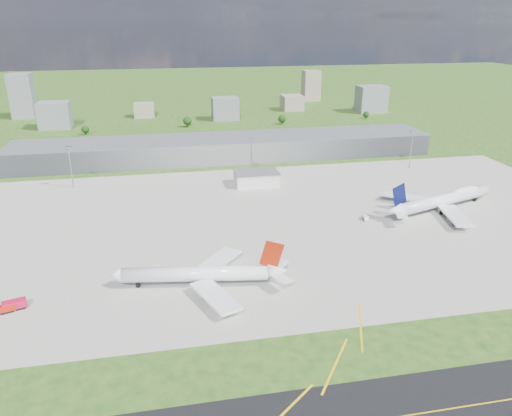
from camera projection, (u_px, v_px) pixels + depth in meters
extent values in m
plane|color=#234816|center=(229.00, 164.00, 352.39)|extent=(1400.00, 1400.00, 0.00)
cube|color=#99968B|center=(279.00, 221.00, 253.54)|extent=(360.00, 190.00, 0.08)
cube|color=slate|center=(225.00, 148.00, 363.41)|extent=(300.00, 42.00, 15.00)
cube|color=silver|center=(256.00, 179.00, 307.01)|extent=(26.00, 16.00, 8.00)
cylinder|color=gray|center=(71.00, 168.00, 297.72)|extent=(0.70, 0.70, 25.00)
cube|color=gray|center=(68.00, 147.00, 293.11)|extent=(3.50, 2.00, 1.20)
cylinder|color=gray|center=(252.00, 159.00, 317.67)|extent=(0.70, 0.70, 25.00)
cube|color=gray|center=(252.00, 139.00, 313.06)|extent=(3.50, 2.00, 1.20)
cylinder|color=gray|center=(411.00, 150.00, 337.63)|extent=(0.70, 0.70, 25.00)
cube|color=gray|center=(413.00, 132.00, 333.01)|extent=(3.50, 2.00, 1.20)
cylinder|color=white|center=(195.00, 274.00, 190.94)|extent=(56.01, 14.29, 5.77)
cone|color=white|center=(115.00, 276.00, 189.78)|extent=(5.64, 6.44, 5.77)
cone|color=white|center=(278.00, 271.00, 191.88)|extent=(8.49, 6.89, 5.77)
cube|color=maroon|center=(190.00, 278.00, 191.51)|extent=(45.56, 9.38, 1.25)
cube|color=white|center=(215.00, 296.00, 179.10)|extent=(17.10, 26.45, 0.87)
cube|color=white|center=(218.00, 261.00, 204.66)|extent=(22.43, 24.90, 0.87)
cube|color=#9F1E08|center=(272.00, 254.00, 189.30)|extent=(9.54, 1.95, 11.62)
cylinder|color=#38383D|center=(210.00, 295.00, 183.03)|extent=(5.70, 3.86, 3.08)
cylinder|color=#38383D|center=(212.00, 269.00, 201.86)|extent=(5.70, 3.86, 3.08)
cube|color=black|center=(210.00, 289.00, 188.60)|extent=(1.70, 1.38, 2.40)
cube|color=black|center=(211.00, 277.00, 196.67)|extent=(1.70, 1.38, 2.40)
cube|color=black|center=(138.00, 284.00, 191.56)|extent=(1.70, 1.38, 2.40)
cylinder|color=white|center=(444.00, 200.00, 267.03)|extent=(62.37, 25.88, 6.36)
cone|color=white|center=(486.00, 189.00, 282.76)|extent=(6.85, 7.64, 6.36)
cone|color=white|center=(394.00, 210.00, 250.30)|extent=(9.78, 8.60, 6.36)
cube|color=#1B3099|center=(446.00, 202.00, 268.67)|extent=(50.33, 18.75, 1.33)
ellipsoid|color=white|center=(465.00, 191.00, 273.91)|extent=(21.31, 12.39, 5.72)
cube|color=white|center=(409.00, 197.00, 276.12)|extent=(27.47, 25.94, 0.92)
cube|color=white|center=(455.00, 215.00, 250.83)|extent=(14.88, 29.88, 0.92)
cube|color=#080D3B|center=(400.00, 195.00, 248.77)|extent=(9.86, 3.68, 12.39)
cylinder|color=#38383D|center=(423.00, 203.00, 273.45)|extent=(6.38, 4.88, 3.28)
cylinder|color=#38383D|center=(401.00, 199.00, 279.07)|extent=(6.38, 4.88, 3.28)
cylinder|color=#38383D|center=(450.00, 214.00, 258.45)|extent=(6.38, 4.88, 3.28)
cylinder|color=#38383D|center=(458.00, 222.00, 247.41)|extent=(6.38, 4.88, 3.28)
cube|color=black|center=(428.00, 207.00, 269.53)|extent=(1.94, 1.68, 2.56)
cube|color=black|center=(442.00, 212.00, 262.03)|extent=(1.94, 1.68, 2.56)
cube|color=black|center=(475.00, 199.00, 280.33)|extent=(1.94, 1.68, 2.56)
cube|color=red|center=(14.00, 304.00, 176.75)|extent=(8.55, 5.23, 3.21)
cube|color=black|center=(15.00, 308.00, 177.32)|extent=(7.44, 5.02, 0.70)
cube|color=#B61D0D|center=(7.00, 308.00, 175.09)|extent=(5.78, 3.75, 2.49)
cube|color=black|center=(7.00, 311.00, 175.54)|extent=(5.05, 3.63, 0.70)
cube|color=yellow|center=(213.00, 266.00, 205.83)|extent=(4.15, 3.58, 1.44)
cube|color=black|center=(213.00, 268.00, 206.09)|extent=(3.73, 3.40, 0.70)
cube|color=white|center=(365.00, 218.00, 254.34)|extent=(2.70, 4.98, 2.09)
cube|color=black|center=(365.00, 219.00, 254.72)|extent=(2.71, 4.29, 0.70)
cube|color=silver|center=(438.00, 204.00, 272.36)|extent=(4.92, 3.16, 2.02)
cube|color=black|center=(438.00, 206.00, 272.72)|extent=(4.29, 3.10, 0.70)
cube|color=slate|center=(55.00, 115.00, 459.92)|extent=(28.00, 22.00, 24.00)
cube|color=gray|center=(144.00, 110.00, 512.84)|extent=(20.00, 18.00, 14.00)
cube|color=slate|center=(225.00, 109.00, 498.46)|extent=(26.00, 20.00, 22.00)
cube|color=gray|center=(292.00, 103.00, 550.65)|extent=(22.00, 24.00, 16.00)
cube|color=slate|center=(371.00, 99.00, 535.55)|extent=(30.00, 22.00, 28.00)
cube|color=slate|center=(22.00, 96.00, 503.97)|extent=(22.00, 20.00, 44.00)
cube|color=gray|center=(311.00, 86.00, 609.20)|extent=(20.00, 18.00, 36.00)
cylinder|color=#382314|center=(86.00, 133.00, 437.12)|extent=(0.70, 0.70, 3.00)
sphere|color=black|center=(85.00, 129.00, 435.91)|extent=(6.75, 6.75, 6.75)
cylinder|color=#382314|center=(187.00, 125.00, 467.07)|extent=(0.70, 0.70, 3.60)
sphere|color=black|center=(187.00, 121.00, 465.61)|extent=(8.10, 8.10, 8.10)
cylinder|color=#382314|center=(282.00, 123.00, 478.85)|extent=(0.70, 0.70, 3.40)
sphere|color=black|center=(282.00, 119.00, 477.47)|extent=(7.65, 7.65, 7.65)
cylinder|color=#382314|center=(366.00, 118.00, 504.44)|extent=(0.70, 0.70, 2.80)
sphere|color=black|center=(366.00, 114.00, 503.30)|extent=(6.30, 6.30, 6.30)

